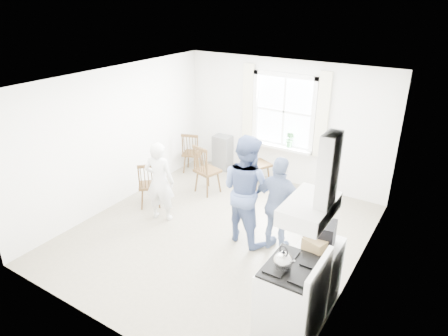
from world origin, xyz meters
TOP-DOWN VIEW (x-y plane):
  - room_shell at (0.00, 0.00)m, footprint 4.62×5.12m
  - window_assembly at (0.00, 2.45)m, footprint 1.88×0.24m
  - range_hood at (2.07, -1.35)m, footprint 0.45×0.76m
  - shelf_unit at (-1.40, 2.33)m, footprint 0.40×0.30m
  - gas_stove at (1.91, -1.35)m, footprint 0.68×0.76m
  - kettle at (1.81, -1.44)m, footprint 0.21×0.21m
  - low_cabinet at (1.98, -0.65)m, footprint 0.50×0.55m
  - stereo_stack at (1.97, -0.70)m, footprint 0.39×0.36m
  - cardboard_box at (1.97, -0.88)m, footprint 0.31×0.26m
  - windsor_chair_a at (-1.87, 1.75)m, footprint 0.51×0.50m
  - windsor_chair_b at (-1.05, 1.06)m, footprint 0.53×0.53m
  - windsor_chair_c at (-1.58, 0.04)m, footprint 0.54×0.54m
  - person_left at (-1.14, -0.14)m, footprint 0.67×0.67m
  - person_mid at (0.47, 0.10)m, footprint 1.07×1.07m
  - person_right at (1.05, 0.11)m, footprint 0.96×0.96m
  - potted_plant at (0.22, 2.36)m, footprint 0.25×0.25m
  - windsor_chair_d at (-0.35, 1.90)m, footprint 0.59×0.59m

SIDE VIEW (x-z plane):
  - shelf_unit at x=-1.40m, z-range 0.00..0.80m
  - low_cabinet at x=1.98m, z-range 0.00..0.90m
  - gas_stove at x=1.91m, z-range -0.08..1.04m
  - windsor_chair_c at x=-1.58m, z-range 0.10..1.03m
  - windsor_chair_a at x=-1.87m, z-range 0.10..1.06m
  - windsor_chair_b at x=-1.05m, z-range 0.11..1.15m
  - windsor_chair_d at x=-0.35m, z-range 0.12..1.18m
  - person_left at x=-1.14m, z-range 0.00..1.48m
  - person_right at x=1.05m, z-range 0.00..1.58m
  - person_mid at x=0.47m, z-range 0.00..1.82m
  - cardboard_box at x=1.97m, z-range 0.90..1.07m
  - potted_plant at x=0.22m, z-range 0.85..1.20m
  - kettle at x=1.81m, z-range 0.90..1.20m
  - stereo_stack at x=1.97m, z-range 0.90..1.22m
  - room_shell at x=0.00m, z-range -0.02..2.62m
  - window_assembly at x=0.00m, z-range 0.61..2.31m
  - range_hood at x=2.07m, z-range 1.43..2.37m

